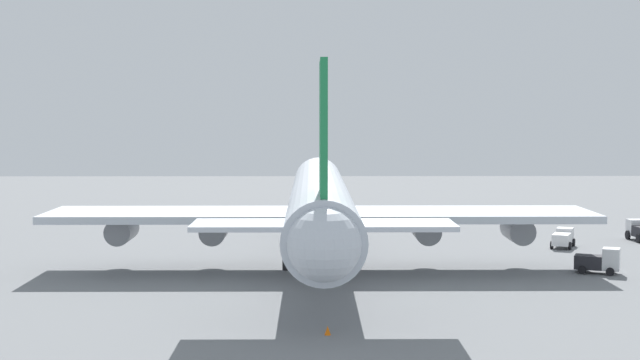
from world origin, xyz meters
The scene contains 6 objects.
ground_plane centered at (0.00, 0.00, 0.00)m, with size 252.88×252.88×0.00m, color slate.
cargo_airplane centered at (-0.34, 0.00, 6.08)m, with size 63.22×51.21×18.57m.
pushback_tractor centered at (11.68, -27.05, 1.07)m, with size 5.05×3.54×2.02m.
catering_truck centered at (-4.97, -25.88, 1.16)m, with size 3.24×4.36×2.42m.
safety_cone_nose centered at (28.45, -2.78, 0.31)m, with size 0.43×0.43×0.61m, color orange.
safety_cone_tail centered at (-28.45, -0.24, 0.31)m, with size 0.44×0.44×0.63m, color orange.
Camera 1 is at (-89.55, 0.86, 14.92)m, focal length 51.91 mm.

